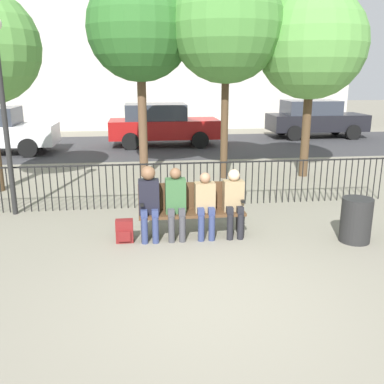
# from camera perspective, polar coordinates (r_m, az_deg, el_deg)

# --- Properties ---
(ground_plane) EXTENTS (80.00, 80.00, 0.00)m
(ground_plane) POSITION_cam_1_polar(r_m,az_deg,el_deg) (5.45, 2.99, -14.55)
(ground_plane) COLOR gray
(park_bench) EXTENTS (1.81, 0.45, 0.92)m
(park_bench) POSITION_cam_1_polar(r_m,az_deg,el_deg) (7.38, -0.08, -2.11)
(park_bench) COLOR #4C331E
(park_bench) RESTS_ON ground
(seated_person_0) EXTENTS (0.34, 0.39, 1.27)m
(seated_person_0) POSITION_cam_1_polar(r_m,az_deg,el_deg) (7.15, -5.76, -0.89)
(seated_person_0) COLOR navy
(seated_person_0) RESTS_ON ground
(seated_person_1) EXTENTS (0.34, 0.39, 1.23)m
(seated_person_1) POSITION_cam_1_polar(r_m,az_deg,el_deg) (7.18, -2.18, -1.09)
(seated_person_1) COLOR #3D3D42
(seated_person_1) RESTS_ON ground
(seated_person_2) EXTENTS (0.34, 0.39, 1.14)m
(seated_person_2) POSITION_cam_1_polar(r_m,az_deg,el_deg) (7.24, 1.77, -1.34)
(seated_person_2) COLOR navy
(seated_person_2) RESTS_ON ground
(seated_person_3) EXTENTS (0.34, 0.39, 1.17)m
(seated_person_3) POSITION_cam_1_polar(r_m,az_deg,el_deg) (7.33, 5.59, -1.02)
(seated_person_3) COLOR black
(seated_person_3) RESTS_ON ground
(backpack) EXTENTS (0.29, 0.21, 0.39)m
(backpack) POSITION_cam_1_polar(r_m,az_deg,el_deg) (7.25, -8.99, -5.19)
(backpack) COLOR maroon
(backpack) RESTS_ON ground
(fence_railing) EXTENTS (9.01, 0.03, 0.95)m
(fence_railing) POSITION_cam_1_polar(r_m,az_deg,el_deg) (8.99, -1.48, 1.52)
(fence_railing) COLOR black
(fence_railing) RESTS_ON ground
(tree_1) EXTENTS (2.73, 2.73, 5.24)m
(tree_1) POSITION_cam_1_polar(r_m,az_deg,el_deg) (11.73, -6.98, 20.88)
(tree_1) COLOR brown
(tree_1) RESTS_ON ground
(tree_2) EXTENTS (2.79, 2.79, 4.86)m
(tree_2) POSITION_cam_1_polar(r_m,az_deg,el_deg) (11.97, 15.71, 18.39)
(tree_2) COLOR #4C3823
(tree_2) RESTS_ON ground
(tree_3) EXTENTS (2.85, 2.85, 5.32)m
(tree_3) POSITION_cam_1_polar(r_m,az_deg,el_deg) (11.40, 4.62, 21.25)
(tree_3) COLOR #4C3823
(tree_3) RESTS_ON ground
(lamp_post) EXTENTS (0.28, 0.28, 3.74)m
(lamp_post) POSITION_cam_1_polar(r_m,az_deg,el_deg) (8.94, -24.11, 12.50)
(lamp_post) COLOR black
(lamp_post) RESTS_ON ground
(street_surface) EXTENTS (24.00, 6.00, 0.01)m
(street_surface) POSITION_cam_1_polar(r_m,az_deg,el_deg) (16.89, -4.05, 6.15)
(street_surface) COLOR #333335
(street_surface) RESTS_ON ground
(parked_car_0) EXTENTS (4.20, 1.94, 1.62)m
(parked_car_0) POSITION_cam_1_polar(r_m,az_deg,el_deg) (16.88, -4.07, 9.02)
(parked_car_0) COLOR maroon
(parked_car_0) RESTS_ON ground
(parked_car_1) EXTENTS (4.20, 1.94, 1.62)m
(parked_car_1) POSITION_cam_1_polar(r_m,az_deg,el_deg) (19.86, 16.05, 9.43)
(parked_car_1) COLOR black
(parked_car_1) RESTS_ON ground
(building_facade) EXTENTS (20.00, 6.00, 12.05)m
(building_facade) POSITION_cam_1_polar(r_m,az_deg,el_deg) (24.88, -5.41, 23.02)
(building_facade) COLOR beige
(building_facade) RESTS_ON ground
(trash_bin) EXTENTS (0.51, 0.51, 0.75)m
(trash_bin) POSITION_cam_1_polar(r_m,az_deg,el_deg) (7.65, 21.03, -3.51)
(trash_bin) COLOR black
(trash_bin) RESTS_ON ground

